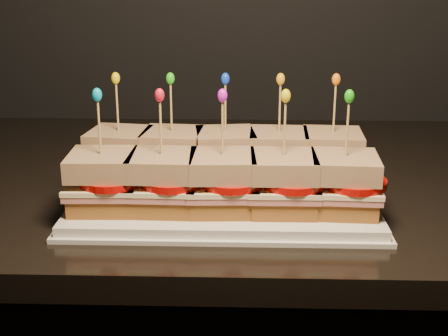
{
  "coord_description": "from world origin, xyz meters",
  "views": [
    {
      "loc": [
        0.26,
        0.71,
        1.2
      ],
      "look_at": [
        0.23,
        1.5,
        0.93
      ],
      "focal_mm": 50.0,
      "sensor_mm": 36.0,
      "label": 1
    }
  ],
  "objects": [
    {
      "name": "sandwich_3_ham",
      "position": [
        0.31,
        1.56,
        0.92
      ],
      "size": [
        0.09,
        0.09,
        0.01
      ],
      "primitive_type": "cube",
      "rotation": [
        0.0,
        0.0,
        -0.04
      ],
      "color": "#BA6057",
      "rests_on": "sandwich_3_bread_bot"
    },
    {
      "name": "sandwich_3_tomato",
      "position": [
        0.32,
        1.55,
        0.94
      ],
      "size": [
        0.08,
        0.08,
        0.01
      ],
      "primitive_type": "cylinder",
      "color": "#C10B06",
      "rests_on": "sandwich_3_cheese"
    },
    {
      "name": "sandwich_1_pick",
      "position": [
        0.16,
        1.56,
        1.0
      ],
      "size": [
        0.0,
        0.0,
        0.09
      ],
      "primitive_type": "cylinder",
      "color": "tan",
      "rests_on": "sandwich_1_bread_top"
    },
    {
      "name": "sandwich_5_bread_bot",
      "position": [
        0.08,
        1.45,
        0.91
      ],
      "size": [
        0.08,
        0.08,
        0.02
      ],
      "primitive_type": "cube",
      "rotation": [
        0.0,
        0.0,
        0.03
      ],
      "color": "brown",
      "rests_on": "platter"
    },
    {
      "name": "sandwich_6_bread_top",
      "position": [
        0.16,
        1.45,
        0.95
      ],
      "size": [
        0.08,
        0.08,
        0.03
      ],
      "primitive_type": "cube",
      "rotation": [
        0.0,
        0.0,
        -0.03
      ],
      "color": "#5D280C",
      "rests_on": "sandwich_6_tomato"
    },
    {
      "name": "sandwich_0_ham",
      "position": [
        0.08,
        1.56,
        0.92
      ],
      "size": [
        0.1,
        0.1,
        0.01
      ],
      "primitive_type": "cube",
      "rotation": [
        0.0,
        0.0,
        -0.14
      ],
      "color": "#BA6057",
      "rests_on": "sandwich_0_bread_bot"
    },
    {
      "name": "sandwich_9_frill",
      "position": [
        0.39,
        1.45,
        1.04
      ],
      "size": [
        0.01,
        0.01,
        0.02
      ],
      "primitive_type": "ellipsoid",
      "color": "#1BA60F",
      "rests_on": "sandwich_9_pick"
    },
    {
      "name": "sandwich_9_bread_bot",
      "position": [
        0.39,
        1.45,
        0.91
      ],
      "size": [
        0.08,
        0.08,
        0.02
      ],
      "primitive_type": "cube",
      "rotation": [
        0.0,
        0.0,
        -0.06
      ],
      "color": "brown",
      "rests_on": "platter"
    },
    {
      "name": "sandwich_1_cheese",
      "position": [
        0.16,
        1.56,
        0.93
      ],
      "size": [
        0.1,
        0.09,
        0.01
      ],
      "primitive_type": "cube",
      "rotation": [
        0.0,
        0.0,
        -0.08
      ],
      "color": "#FFEEB1",
      "rests_on": "sandwich_1_ham"
    },
    {
      "name": "sandwich_4_ham",
      "position": [
        0.39,
        1.56,
        0.92
      ],
      "size": [
        0.09,
        0.09,
        0.01
      ],
      "primitive_type": "cube",
      "rotation": [
        0.0,
        0.0,
        -0.05
      ],
      "color": "#BA6057",
      "rests_on": "sandwich_4_bread_bot"
    },
    {
      "name": "sandwich_9_bread_top",
      "position": [
        0.39,
        1.45,
        0.95
      ],
      "size": [
        0.09,
        0.09,
        0.03
      ],
      "primitive_type": "cube",
      "rotation": [
        0.0,
        0.0,
        -0.06
      ],
      "color": "#5D280C",
      "rests_on": "sandwich_9_tomato"
    },
    {
      "name": "sandwich_8_bread_top",
      "position": [
        0.31,
        1.45,
        0.95
      ],
      "size": [
        0.08,
        0.08,
        0.03
      ],
      "primitive_type": "cube",
      "rotation": [
        0.0,
        0.0,
        0.01
      ],
      "color": "#5D280C",
      "rests_on": "sandwich_8_tomato"
    },
    {
      "name": "sandwich_2_pick",
      "position": [
        0.23,
        1.56,
        1.0
      ],
      "size": [
        0.0,
        0.0,
        0.09
      ],
      "primitive_type": "cylinder",
      "color": "tan",
      "rests_on": "sandwich_2_bread_top"
    },
    {
      "name": "sandwich_6_bread_bot",
      "position": [
        0.16,
        1.45,
        0.91
      ],
      "size": [
        0.08,
        0.08,
        0.02
      ],
      "primitive_type": "cube",
      "rotation": [
        0.0,
        0.0,
        -0.03
      ],
      "color": "brown",
      "rests_on": "platter"
    },
    {
      "name": "sandwich_0_bread_bot",
      "position": [
        0.08,
        1.56,
        0.91
      ],
      "size": [
        0.09,
        0.09,
        0.02
      ],
      "primitive_type": "cube",
      "rotation": [
        0.0,
        0.0,
        -0.14
      ],
      "color": "brown",
      "rests_on": "platter"
    },
    {
      "name": "platter_rim",
      "position": [
        0.23,
        1.5,
        0.88
      ],
      "size": [
        0.41,
        0.26,
        0.01
      ],
      "primitive_type": "cube",
      "color": "white",
      "rests_on": "granite_slab"
    },
    {
      "name": "sandwich_8_cheese",
      "position": [
        0.31,
        1.45,
        0.93
      ],
      "size": [
        0.09,
        0.09,
        0.01
      ],
      "primitive_type": "cube",
      "rotation": [
        0.0,
        0.0,
        0.01
      ],
      "color": "#FFEEB1",
      "rests_on": "sandwich_8_ham"
    },
    {
      "name": "sandwich_2_cheese",
      "position": [
        0.23,
        1.56,
        0.93
      ],
      "size": [
        0.1,
        0.1,
        0.01
      ],
      "primitive_type": "cube",
      "rotation": [
        0.0,
        0.0,
        0.12
      ],
      "color": "#FFEEB1",
      "rests_on": "sandwich_2_ham"
    },
    {
      "name": "sandwich_8_tomato",
      "position": [
        0.32,
        1.44,
        0.94
      ],
      "size": [
        0.08,
        0.08,
        0.01
      ],
      "primitive_type": "cylinder",
      "color": "#C10B06",
      "rests_on": "sandwich_8_cheese"
    },
    {
      "name": "sandwich_4_bread_top",
      "position": [
        0.39,
        1.56,
        0.95
      ],
      "size": [
        0.09,
        0.09,
        0.03
      ],
      "primitive_type": "cube",
      "rotation": [
        0.0,
        0.0,
        -0.05
      ],
      "color": "#5D280C",
      "rests_on": "sandwich_4_tomato"
    },
    {
      "name": "sandwich_2_ham",
      "position": [
        0.23,
        1.56,
        0.92
      ],
      "size": [
        0.1,
        0.09,
        0.01
      ],
      "primitive_type": "cube",
      "rotation": [
        0.0,
        0.0,
        0.12
      ],
      "color": "#BA6057",
      "rests_on": "sandwich_2_bread_bot"
    },
    {
      "name": "sandwich_1_bread_top",
      "position": [
        0.16,
        1.56,
        0.95
      ],
      "size": [
        0.09,
        0.09,
        0.03
      ],
      "primitive_type": "cube",
      "rotation": [
        0.0,
        0.0,
        -0.08
      ],
      "color": "#5D280C",
      "rests_on": "sandwich_1_tomato"
    },
    {
      "name": "sandwich_3_cheese",
      "position": [
        0.31,
        1.56,
        0.93
      ],
      "size": [
        0.09,
        0.09,
        0.01
      ],
      "primitive_type": "cube",
      "rotation": [
        0.0,
        0.0,
        -0.04
      ],
      "color": "#FFEEB1",
      "rests_on": "sandwich_3_ham"
    },
    {
      "name": "sandwich_9_pick",
      "position": [
        0.39,
        1.45,
        1.0
      ],
      "size": [
        0.0,
        0.0,
        0.09
      ],
      "primitive_type": "cylinder",
      "color": "tan",
      "rests_on": "sandwich_9_bread_top"
    },
    {
      "name": "sandwich_5_bread_top",
      "position": [
        0.08,
        1.45,
        0.95
      ],
      "size": [
        0.08,
        0.08,
        0.03
      ],
      "primitive_type": "cube",
      "rotation": [
        0.0,
        0.0,
        0.03
      ],
      "color": "#5D280C",
      "rests_on": "sandwich_5_tomato"
    },
    {
      "name": "sandwich_5_cheese",
      "position": [
        0.08,
        1.45,
        0.93
      ],
      "size": [
        0.09,
        0.09,
        0.01
      ],
      "primitive_type": "cube",
      "rotation": [
        0.0,
        0.0,
        0.03
      ],
      "color": "#FFEEB1",
      "rests_on": "sandwich_5_ham"
    },
    {
      "name": "sandwich_3_bread_bot",
      "position": [
        0.31,
        1.56,
        0.91
      ],
      "size": [
        0.08,
        0.08,
        0.02
      ],
      "primitive_type": "cube",
      "rotation": [
        0.0,
        0.0,
        -0.04
      ],
      "color": "brown",
      "rests_on": "platter"
    },
    {
      "name": "sandwich_2_tomato",
      "position": [
        0.25,
        1.55,
        0.94
      ],
      "size": [
        0.08,
        0.08,
        0.01
      ],
      "primitive_type": "cylinder",
      "color": "#C10B06",
      "rests_on": "sandwich_2_cheese"
    },
    {
      "name": "sandwich_8_ham",
      "position": [
        0.31,
        1.45,
        0.92
      ],
      "size": [
        0.09,
        0.09,
        0.01
      ],
      "primitive_type": "cube",
      "rotation": [
        0.0,
        0.0,
        0.01
      ],
      "color": "#BA6057",
      "rests_on": "sandwich_8_bread_bot"
    },
    {
      "name": "sandwich_4_tomato",
      "position": [
        0.4,
        1.55,
        0.94
      ],
      "size": [
        0.08,
        0.08,
        0.01
      ],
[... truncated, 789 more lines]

